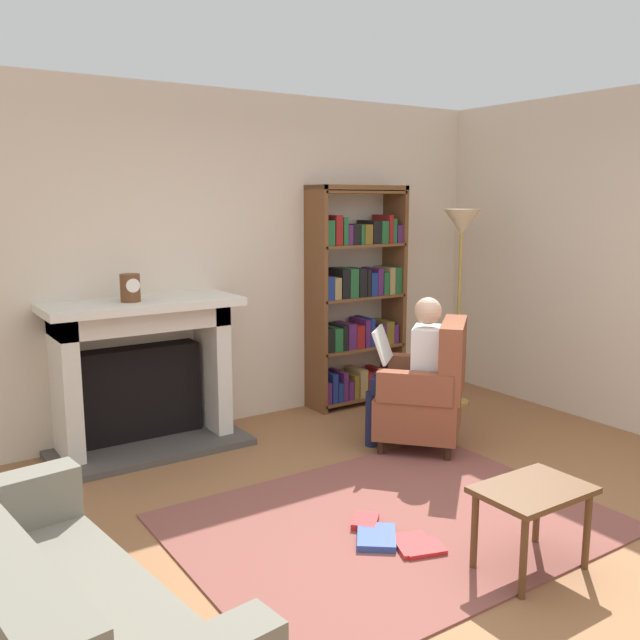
{
  "coord_description": "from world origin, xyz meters",
  "views": [
    {
      "loc": [
        -2.38,
        -2.53,
        1.84
      ],
      "look_at": [
        0.1,
        1.2,
        1.05
      ],
      "focal_mm": 38.38,
      "sensor_mm": 36.0,
      "label": 1
    }
  ],
  "objects_px": {
    "seated_reader": "(413,366)",
    "mantel_clock": "(130,288)",
    "bookshelf": "(357,299)",
    "floor_lamp": "(461,240)",
    "armchair_reading": "(428,392)",
    "side_table": "(533,500)",
    "fireplace": "(142,370)",
    "sofa_floral": "(49,639)"
  },
  "relations": [
    {
      "from": "mantel_clock",
      "to": "floor_lamp",
      "type": "xyz_separation_m",
      "value": [
        2.83,
        -0.4,
        0.27
      ]
    },
    {
      "from": "fireplace",
      "to": "side_table",
      "type": "relative_size",
      "value": 2.57
    },
    {
      "from": "mantel_clock",
      "to": "side_table",
      "type": "bearing_deg",
      "value": -67.29
    },
    {
      "from": "fireplace",
      "to": "seated_reader",
      "type": "xyz_separation_m",
      "value": [
        1.69,
        -1.1,
        0.03
      ]
    },
    {
      "from": "fireplace",
      "to": "bookshelf",
      "type": "height_order",
      "value": "bookshelf"
    },
    {
      "from": "mantel_clock",
      "to": "side_table",
      "type": "distance_m",
      "value": 3.01
    },
    {
      "from": "seated_reader",
      "to": "floor_lamp",
      "type": "relative_size",
      "value": 0.65
    },
    {
      "from": "fireplace",
      "to": "armchair_reading",
      "type": "relative_size",
      "value": 1.48
    },
    {
      "from": "mantel_clock",
      "to": "armchair_reading",
      "type": "bearing_deg",
      "value": -30.22
    },
    {
      "from": "bookshelf",
      "to": "side_table",
      "type": "bearing_deg",
      "value": -109.3
    },
    {
      "from": "armchair_reading",
      "to": "side_table",
      "type": "xyz_separation_m",
      "value": [
        -0.74,
        -1.58,
        -0.06
      ]
    },
    {
      "from": "bookshelf",
      "to": "side_table",
      "type": "xyz_separation_m",
      "value": [
        -0.98,
        -2.8,
        -0.59
      ]
    },
    {
      "from": "fireplace",
      "to": "side_table",
      "type": "xyz_separation_m",
      "value": [
        1.02,
        -2.76,
        -0.22
      ]
    },
    {
      "from": "seated_reader",
      "to": "floor_lamp",
      "type": "xyz_separation_m",
      "value": [
        1.05,
        0.6,
        0.87
      ]
    },
    {
      "from": "fireplace",
      "to": "bookshelf",
      "type": "xyz_separation_m",
      "value": [
        2.0,
        0.03,
        0.37
      ]
    },
    {
      "from": "seated_reader",
      "to": "floor_lamp",
      "type": "height_order",
      "value": "floor_lamp"
    },
    {
      "from": "bookshelf",
      "to": "floor_lamp",
      "type": "bearing_deg",
      "value": -35.94
    },
    {
      "from": "bookshelf",
      "to": "seated_reader",
      "type": "relative_size",
      "value": 1.72
    },
    {
      "from": "armchair_reading",
      "to": "sofa_floral",
      "type": "relative_size",
      "value": 0.55
    },
    {
      "from": "armchair_reading",
      "to": "sofa_floral",
      "type": "bearing_deg",
      "value": -18.03
    },
    {
      "from": "side_table",
      "to": "floor_lamp",
      "type": "relative_size",
      "value": 0.32
    },
    {
      "from": "bookshelf",
      "to": "side_table",
      "type": "distance_m",
      "value": 3.02
    },
    {
      "from": "bookshelf",
      "to": "sofa_floral",
      "type": "xyz_separation_m",
      "value": [
        -3.22,
        -2.53,
        -0.64
      ]
    },
    {
      "from": "seated_reader",
      "to": "sofa_floral",
      "type": "height_order",
      "value": "seated_reader"
    },
    {
      "from": "armchair_reading",
      "to": "seated_reader",
      "type": "bearing_deg",
      "value": -90.0
    },
    {
      "from": "mantel_clock",
      "to": "bookshelf",
      "type": "distance_m",
      "value": 2.11
    },
    {
      "from": "fireplace",
      "to": "floor_lamp",
      "type": "height_order",
      "value": "floor_lamp"
    },
    {
      "from": "side_table",
      "to": "mantel_clock",
      "type": "bearing_deg",
      "value": 112.71
    },
    {
      "from": "seated_reader",
      "to": "mantel_clock",
      "type": "bearing_deg",
      "value": -70.99
    },
    {
      "from": "fireplace",
      "to": "mantel_clock",
      "type": "relative_size",
      "value": 7.26
    },
    {
      "from": "seated_reader",
      "to": "side_table",
      "type": "bearing_deg",
      "value": 26.42
    },
    {
      "from": "seated_reader",
      "to": "sofa_floral",
      "type": "xyz_separation_m",
      "value": [
        -2.91,
        -1.4,
        -0.3
      ]
    },
    {
      "from": "mantel_clock",
      "to": "floor_lamp",
      "type": "distance_m",
      "value": 2.87
    },
    {
      "from": "fireplace",
      "to": "floor_lamp",
      "type": "bearing_deg",
      "value": -10.36
    },
    {
      "from": "armchair_reading",
      "to": "sofa_floral",
      "type": "height_order",
      "value": "armchair_reading"
    },
    {
      "from": "sofa_floral",
      "to": "side_table",
      "type": "xyz_separation_m",
      "value": [
        2.24,
        -0.26,
        0.05
      ]
    },
    {
      "from": "armchair_reading",
      "to": "floor_lamp",
      "type": "distance_m",
      "value": 1.6
    },
    {
      "from": "mantel_clock",
      "to": "sofa_floral",
      "type": "relative_size",
      "value": 0.11
    },
    {
      "from": "bookshelf",
      "to": "side_table",
      "type": "relative_size",
      "value": 3.51
    },
    {
      "from": "seated_reader",
      "to": "side_table",
      "type": "xyz_separation_m",
      "value": [
        -0.67,
        -1.67,
        -0.25
      ]
    },
    {
      "from": "sofa_floral",
      "to": "side_table",
      "type": "bearing_deg",
      "value": -103.77
    },
    {
      "from": "mantel_clock",
      "to": "bookshelf",
      "type": "bearing_deg",
      "value": 3.7
    }
  ]
}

